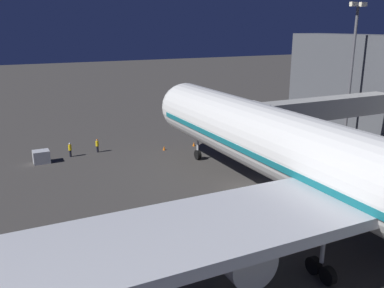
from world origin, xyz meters
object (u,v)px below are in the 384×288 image
at_px(apron_floodlight_mast, 352,61).
at_px(ground_crew_marshaller_fwd, 70,149).
at_px(jet_bridge, 307,111).
at_px(traffic_cone_nose_port, 194,144).
at_px(baggage_container_near_belt, 41,157).
at_px(airliner_at_gate, 356,176).
at_px(traffic_cone_nose_starboard, 164,148).
at_px(ground_crew_near_nose_gear, 97,145).

height_order(apron_floodlight_mast, ground_crew_marshaller_fwd, apron_floodlight_mast).
xyz_separation_m(jet_bridge, traffic_cone_nose_port, (10.19, -10.45, -5.65)).
relative_size(jet_bridge, baggage_container_near_belt, 12.31).
xyz_separation_m(jet_bridge, baggage_container_near_belt, (29.82, -12.00, -5.16)).
height_order(airliner_at_gate, traffic_cone_nose_port, airliner_at_gate).
bearing_deg(traffic_cone_nose_starboard, ground_crew_near_nose_gear, -19.96).
bearing_deg(baggage_container_near_belt, ground_crew_near_nose_gear, -168.82).
height_order(ground_crew_marshaller_fwd, traffic_cone_nose_port, ground_crew_marshaller_fwd).
relative_size(jet_bridge, ground_crew_near_nose_gear, 13.02).
height_order(ground_crew_near_nose_gear, traffic_cone_nose_port, ground_crew_near_nose_gear).
height_order(baggage_container_near_belt, ground_crew_near_nose_gear, ground_crew_near_nose_gear).
bearing_deg(airliner_at_gate, ground_crew_marshaller_fwd, -66.65).
bearing_deg(apron_floodlight_mast, airliner_at_gate, 44.55).
relative_size(jet_bridge, ground_crew_marshaller_fwd, 12.68).
height_order(jet_bridge, apron_floodlight_mast, apron_floodlight_mast).
bearing_deg(traffic_cone_nose_port, baggage_container_near_belt, -4.52).
bearing_deg(traffic_cone_nose_starboard, jet_bridge, 144.39).
bearing_deg(jet_bridge, apron_floodlight_mast, -155.64).
distance_m(traffic_cone_nose_port, traffic_cone_nose_starboard, 4.40).
bearing_deg(jet_bridge, traffic_cone_nose_port, -45.72).
bearing_deg(traffic_cone_nose_port, jet_bridge, 134.28).
height_order(jet_bridge, traffic_cone_nose_starboard, jet_bridge).
distance_m(jet_bridge, baggage_container_near_belt, 32.56).
bearing_deg(jet_bridge, baggage_container_near_belt, -21.92).
height_order(jet_bridge, ground_crew_marshaller_fwd, jet_bridge).
relative_size(apron_floodlight_mast, traffic_cone_nose_starboard, 34.62).
xyz_separation_m(apron_floodlight_mast, traffic_cone_nose_starboard, (27.70, -4.51, -10.70)).
distance_m(airliner_at_gate, traffic_cone_nose_port, 30.21).
xyz_separation_m(jet_bridge, apron_floodlight_mast, (-13.11, -5.94, 5.06)).
xyz_separation_m(airliner_at_gate, baggage_container_near_belt, (17.43, -31.17, -5.04)).
distance_m(airliner_at_gate, baggage_container_near_belt, 36.07).
relative_size(airliner_at_gate, ground_crew_marshaller_fwd, 33.75).
bearing_deg(traffic_cone_nose_starboard, airliner_at_gate, 94.25).
xyz_separation_m(ground_crew_marshaller_fwd, traffic_cone_nose_port, (-16.07, 2.52, -0.73)).
bearing_deg(traffic_cone_nose_starboard, traffic_cone_nose_port, 180.00).
bearing_deg(traffic_cone_nose_starboard, apron_floodlight_mast, 170.75).
bearing_deg(jet_bridge, ground_crew_near_nose_gear, -30.53).
xyz_separation_m(ground_crew_near_nose_gear, traffic_cone_nose_port, (-12.54, 2.96, -0.71)).
bearing_deg(apron_floodlight_mast, ground_crew_marshaller_fwd, -10.12).
xyz_separation_m(airliner_at_gate, ground_crew_near_nose_gear, (10.34, -32.57, -4.83)).
distance_m(jet_bridge, traffic_cone_nose_starboard, 18.81).
distance_m(ground_crew_marshaller_fwd, traffic_cone_nose_starboard, 11.96).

